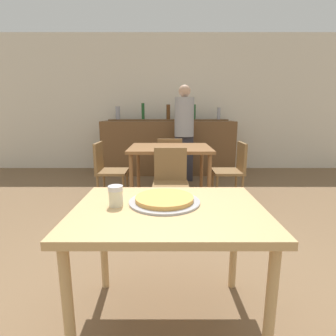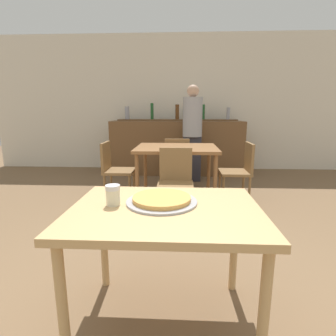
{
  "view_description": "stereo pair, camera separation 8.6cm",
  "coord_description": "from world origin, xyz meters",
  "px_view_note": "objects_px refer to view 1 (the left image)",
  "views": [
    {
      "loc": [
        -0.01,
        -1.34,
        1.23
      ],
      "look_at": [
        -0.01,
        0.55,
        0.82
      ],
      "focal_mm": 28.0,
      "sensor_mm": 36.0,
      "label": 1
    },
    {
      "loc": [
        0.08,
        -1.34,
        1.23
      ],
      "look_at": [
        -0.01,
        0.55,
        0.82
      ],
      "focal_mm": 28.0,
      "sensor_mm": 36.0,
      "label": 2
    }
  ],
  "objects_px": {
    "chair_far_side_back": "(171,160)",
    "person_standing": "(185,130)",
    "chair_far_side_right": "(234,168)",
    "chair_far_side_front": "(171,179)",
    "pizza_tray": "(165,200)",
    "chair_far_side_left": "(108,168)",
    "cheese_shaker": "(117,196)"
  },
  "relations": [
    {
      "from": "chair_far_side_left",
      "to": "person_standing",
      "type": "distance_m",
      "value": 1.67
    },
    {
      "from": "chair_far_side_back",
      "to": "person_standing",
      "type": "relative_size",
      "value": 0.49
    },
    {
      "from": "chair_far_side_front",
      "to": "person_standing",
      "type": "bearing_deg",
      "value": 81.74
    },
    {
      "from": "chair_far_side_left",
      "to": "pizza_tray",
      "type": "xyz_separation_m",
      "value": [
        0.82,
        -2.1,
        0.26
      ]
    },
    {
      "from": "chair_far_side_back",
      "to": "person_standing",
      "type": "xyz_separation_m",
      "value": [
        0.26,
        0.54,
        0.43
      ]
    },
    {
      "from": "chair_far_side_left",
      "to": "chair_far_side_right",
      "type": "distance_m",
      "value": 1.74
    },
    {
      "from": "chair_far_side_left",
      "to": "cheese_shaker",
      "type": "xyz_separation_m",
      "value": [
        0.55,
        -2.15,
        0.3
      ]
    },
    {
      "from": "chair_far_side_left",
      "to": "cheese_shaker",
      "type": "height_order",
      "value": "cheese_shaker"
    },
    {
      "from": "chair_far_side_back",
      "to": "person_standing",
      "type": "distance_m",
      "value": 0.73
    },
    {
      "from": "chair_far_side_front",
      "to": "chair_far_side_left",
      "type": "bearing_deg",
      "value": 144.73
    },
    {
      "from": "cheese_shaker",
      "to": "person_standing",
      "type": "relative_size",
      "value": 0.07
    },
    {
      "from": "chair_far_side_left",
      "to": "chair_far_side_front",
      "type": "bearing_deg",
      "value": -125.27
    },
    {
      "from": "chair_far_side_back",
      "to": "chair_far_side_left",
      "type": "bearing_deg",
      "value": 35.27
    },
    {
      "from": "chair_far_side_right",
      "to": "chair_far_side_left",
      "type": "bearing_deg",
      "value": -90.0
    },
    {
      "from": "chair_far_side_front",
      "to": "person_standing",
      "type": "distance_m",
      "value": 1.83
    },
    {
      "from": "chair_far_side_back",
      "to": "person_standing",
      "type": "bearing_deg",
      "value": -115.52
    },
    {
      "from": "chair_far_side_back",
      "to": "chair_far_side_left",
      "type": "height_order",
      "value": "same"
    },
    {
      "from": "chair_far_side_back",
      "to": "cheese_shaker",
      "type": "xyz_separation_m",
      "value": [
        -0.31,
        -2.76,
        0.3
      ]
    },
    {
      "from": "chair_far_side_left",
      "to": "pizza_tray",
      "type": "height_order",
      "value": "chair_far_side_left"
    },
    {
      "from": "chair_far_side_back",
      "to": "chair_far_side_left",
      "type": "distance_m",
      "value": 1.06
    },
    {
      "from": "chair_far_side_right",
      "to": "person_standing",
      "type": "xyz_separation_m",
      "value": [
        -0.61,
        1.15,
        0.43
      ]
    },
    {
      "from": "chair_far_side_front",
      "to": "chair_far_side_back",
      "type": "relative_size",
      "value": 1.0
    },
    {
      "from": "chair_far_side_right",
      "to": "cheese_shaker",
      "type": "relative_size",
      "value": 7.26
    },
    {
      "from": "cheese_shaker",
      "to": "chair_far_side_left",
      "type": "bearing_deg",
      "value": 104.45
    },
    {
      "from": "person_standing",
      "to": "cheese_shaker",
      "type": "bearing_deg",
      "value": -99.81
    },
    {
      "from": "chair_far_side_back",
      "to": "person_standing",
      "type": "height_order",
      "value": "person_standing"
    },
    {
      "from": "chair_far_side_front",
      "to": "cheese_shaker",
      "type": "height_order",
      "value": "cheese_shaker"
    },
    {
      "from": "cheese_shaker",
      "to": "person_standing",
      "type": "xyz_separation_m",
      "value": [
        0.57,
        3.3,
        0.13
      ]
    },
    {
      "from": "chair_far_side_front",
      "to": "cheese_shaker",
      "type": "distance_m",
      "value": 1.6
    },
    {
      "from": "chair_far_side_front",
      "to": "chair_far_side_back",
      "type": "bearing_deg",
      "value": 90.0
    },
    {
      "from": "chair_far_side_right",
      "to": "pizza_tray",
      "type": "xyz_separation_m",
      "value": [
        -0.92,
        -2.1,
        0.26
      ]
    },
    {
      "from": "chair_far_side_front",
      "to": "pizza_tray",
      "type": "bearing_deg",
      "value": -91.87
    }
  ]
}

